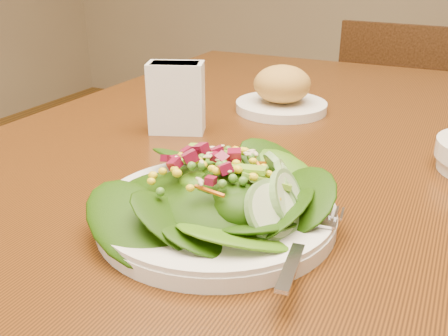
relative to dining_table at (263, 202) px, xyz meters
The scene contains 5 objects.
dining_table is the anchor object (origin of this frame).
chair_far 1.14m from the dining_table, 86.70° to the left, with size 0.41×0.42×0.82m.
salad_plate 0.28m from the dining_table, 78.87° to the right, with size 0.27×0.27×0.08m.
bread_plate 0.23m from the dining_table, 102.19° to the left, with size 0.17×0.17×0.09m.
napkin_holder 0.23m from the dining_table, behind, with size 0.10×0.08×0.12m.
Camera 1 is at (0.26, -0.69, 1.03)m, focal length 40.00 mm.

